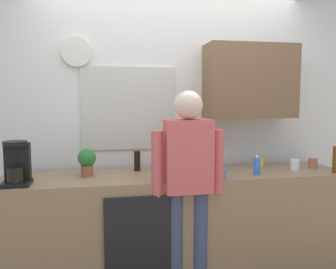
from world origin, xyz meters
The scene contains 14 objects.
kitchen_counter centered at (0.00, 0.30, 0.45)m, with size 2.93×0.64×0.90m, color #937251.
dishwasher_panel centered at (-0.37, -0.03, 0.40)m, with size 0.56×0.02×0.81m, color black.
back_wall_assembly centered at (0.09, 0.70, 1.36)m, with size 4.53×0.42×2.60m.
coffee_maker centered at (-1.27, 0.15, 1.05)m, with size 0.20×0.20×0.33m.
bottle_olive_oil centered at (0.28, 0.31, 1.02)m, with size 0.06×0.06×0.25m, color olive.
bottle_dark_sauce centered at (-0.34, 0.48, 0.99)m, with size 0.06×0.06×0.18m, color black.
bottle_amber_beer centered at (1.34, 0.08, 1.01)m, with size 0.06×0.06×0.23m, color brown.
cup_white_mug centered at (1.06, 0.26, 0.95)m, with size 0.08×0.08×0.10m, color white.
cup_terracotta_mug centered at (1.26, 0.30, 0.95)m, with size 0.08×0.08×0.09m, color #B26647.
cup_yellow_cup centered at (0.84, 0.48, 0.94)m, with size 0.07×0.07×0.09m, color yellow.
mixing_bowl centered at (0.23, 0.09, 0.94)m, with size 0.22×0.22×0.08m, color #4C72A5.
potted_plant centered at (-0.77, 0.35, 1.03)m, with size 0.15×0.15×0.23m.
dish_soap centered at (0.63, 0.13, 0.98)m, with size 0.06×0.06×0.18m.
person_at_sink centered at (0.00, 0.00, 0.95)m, with size 0.57×0.22×1.60m.
Camera 1 is at (-0.65, -2.56, 1.54)m, focal length 37.29 mm.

